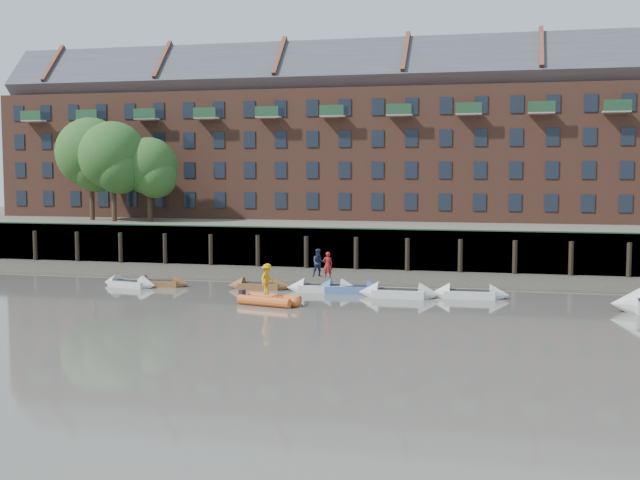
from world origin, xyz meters
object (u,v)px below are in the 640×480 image
(rowboat_5, at_px, (399,293))
(person_rib_crew, at_px, (267,279))
(rowboat_2, at_px, (259,286))
(rowboat_0, at_px, (129,284))
(person_rower_b, at_px, (319,263))
(rowboat_6, at_px, (470,294))
(rowboat_3, at_px, (323,288))
(rib_tender, at_px, (272,300))
(rowboat_1, at_px, (160,283))
(rowboat_4, at_px, (349,289))
(person_rower_a, at_px, (328,265))

(rowboat_5, bearing_deg, person_rib_crew, -148.15)
(rowboat_2, height_order, person_rib_crew, person_rib_crew)
(rowboat_0, height_order, person_rib_crew, person_rib_crew)
(rowboat_0, relative_size, person_rower_b, 2.35)
(rowboat_0, relative_size, rowboat_6, 0.89)
(rowboat_3, height_order, rib_tender, rowboat_3)
(rib_tender, height_order, person_rib_crew, person_rib_crew)
(rowboat_1, height_order, rowboat_5, rowboat_5)
(rowboat_4, bearing_deg, person_rower_a, -179.44)
(rowboat_1, distance_m, person_rower_b, 11.01)
(rowboat_0, bearing_deg, rowboat_3, 14.37)
(rowboat_2, relative_size, person_rower_a, 2.55)
(person_rib_crew, bearing_deg, rowboat_3, -9.48)
(rowboat_5, distance_m, rib_tender, 8.12)
(person_rower_b, bearing_deg, rib_tender, -128.04)
(rowboat_3, bearing_deg, person_rib_crew, -114.74)
(person_rower_b, xyz_separation_m, person_rib_crew, (-1.72, -5.73, -0.34))
(rowboat_2, bearing_deg, rib_tender, -69.76)
(rowboat_5, xyz_separation_m, rowboat_6, (4.25, 0.71, -0.01))
(rowboat_5, xyz_separation_m, person_rower_b, (-5.38, 1.35, 1.58))
(rowboat_1, relative_size, rowboat_5, 0.83)
(rowboat_1, relative_size, rib_tender, 1.09)
(rib_tender, distance_m, person_rower_a, 5.97)
(rib_tender, xyz_separation_m, person_rib_crew, (-0.29, 0.04, 1.22))
(rowboat_0, relative_size, rowboat_5, 0.86)
(rowboat_6, relative_size, person_rib_crew, 2.68)
(rowboat_4, distance_m, rowboat_6, 7.57)
(person_rower_a, bearing_deg, rowboat_5, 154.67)
(rowboat_6, bearing_deg, rowboat_0, 179.26)
(rowboat_3, xyz_separation_m, person_rib_crew, (-2.07, -5.45, 1.26))
(rowboat_0, distance_m, rowboat_2, 8.85)
(rowboat_0, bearing_deg, rib_tender, -11.56)
(rowboat_6, relative_size, person_rower_b, 2.63)
(rowboat_5, bearing_deg, rowboat_3, 168.12)
(rowboat_6, height_order, person_rower_a, person_rower_a)
(rowboat_2, height_order, rib_tender, rowboat_2)
(person_rower_a, bearing_deg, rowboat_2, -16.88)
(person_rower_a, distance_m, person_rower_b, 0.78)
(rowboat_4, height_order, person_rower_b, person_rower_b)
(rowboat_2, bearing_deg, person_rib_crew, -72.08)
(rowboat_5, bearing_deg, person_rower_b, 166.10)
(person_rower_b, distance_m, person_rib_crew, 5.99)
(rowboat_1, bearing_deg, rowboat_6, -6.47)
(rowboat_2, relative_size, rowboat_3, 0.89)
(rib_tender, bearing_deg, rowboat_2, 128.66)
(rowboat_6, relative_size, rib_tender, 1.26)
(rowboat_1, xyz_separation_m, person_rib_crew, (9.17, -5.32, 1.29))
(rowboat_2, bearing_deg, rowboat_5, -11.57)
(rowboat_2, distance_m, rib_tender, 6.20)
(rowboat_0, xyz_separation_m, person_rib_crew, (11.07, -4.65, 1.29))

